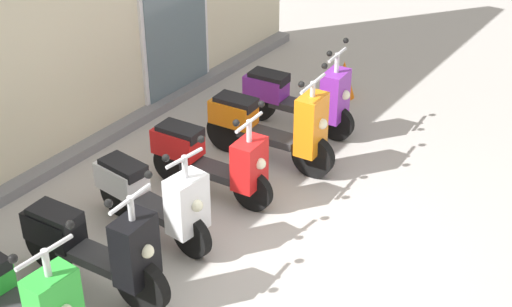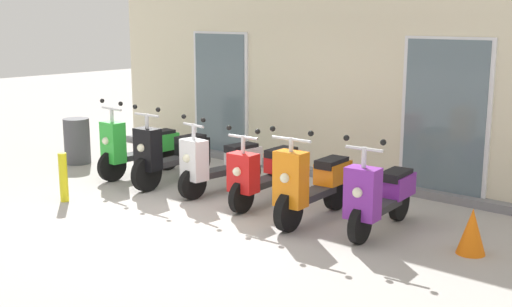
{
  "view_description": "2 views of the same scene",
  "coord_description": "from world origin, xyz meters",
  "px_view_note": "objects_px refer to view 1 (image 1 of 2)",
  "views": [
    {
      "loc": [
        -4.88,
        -3.19,
        4.47
      ],
      "look_at": [
        0.67,
        0.58,
        0.56
      ],
      "focal_mm": 52.19,
      "sensor_mm": 36.0,
      "label": 1
    },
    {
      "loc": [
        6.07,
        -5.71,
        2.58
      ],
      "look_at": [
        0.61,
        0.64,
        0.81
      ],
      "focal_mm": 45.8,
      "sensor_mm": 36.0,
      "label": 2
    }
  ],
  "objects_px": {
    "scooter_black": "(94,247)",
    "scooter_purple": "(300,96)",
    "scooter_green": "(18,297)",
    "scooter_orange": "(272,126)",
    "scooter_red": "(211,158)",
    "traffic_cone": "(344,79)",
    "scooter_white": "(153,196)"
  },
  "relations": [
    {
      "from": "scooter_white",
      "to": "scooter_purple",
      "type": "height_order",
      "value": "scooter_purple"
    },
    {
      "from": "scooter_purple",
      "to": "scooter_white",
      "type": "bearing_deg",
      "value": 179.41
    },
    {
      "from": "scooter_black",
      "to": "scooter_white",
      "type": "xyz_separation_m",
      "value": [
        0.92,
        0.13,
        -0.02
      ]
    },
    {
      "from": "scooter_white",
      "to": "scooter_purple",
      "type": "bearing_deg",
      "value": -0.59
    },
    {
      "from": "scooter_orange",
      "to": "scooter_purple",
      "type": "xyz_separation_m",
      "value": [
        0.89,
        0.17,
        -0.03
      ]
    },
    {
      "from": "scooter_green",
      "to": "scooter_orange",
      "type": "xyz_separation_m",
      "value": [
        3.56,
        -0.1,
        0.0
      ]
    },
    {
      "from": "scooter_green",
      "to": "scooter_red",
      "type": "relative_size",
      "value": 1.07
    },
    {
      "from": "scooter_purple",
      "to": "traffic_cone",
      "type": "height_order",
      "value": "scooter_purple"
    },
    {
      "from": "scooter_red",
      "to": "scooter_orange",
      "type": "xyz_separation_m",
      "value": [
        0.93,
        -0.17,
        0.02
      ]
    },
    {
      "from": "scooter_black",
      "to": "scooter_purple",
      "type": "height_order",
      "value": "scooter_black"
    },
    {
      "from": "scooter_green",
      "to": "scooter_red",
      "type": "bearing_deg",
      "value": 1.54
    },
    {
      "from": "scooter_purple",
      "to": "traffic_cone",
      "type": "distance_m",
      "value": 1.17
    },
    {
      "from": "scooter_white",
      "to": "traffic_cone",
      "type": "relative_size",
      "value": 2.94
    },
    {
      "from": "scooter_green",
      "to": "scooter_orange",
      "type": "bearing_deg",
      "value": -1.54
    },
    {
      "from": "scooter_white",
      "to": "scooter_black",
      "type": "bearing_deg",
      "value": -172.19
    },
    {
      "from": "scooter_green",
      "to": "traffic_cone",
      "type": "bearing_deg",
      "value": 0.75
    },
    {
      "from": "scooter_red",
      "to": "traffic_cone",
      "type": "height_order",
      "value": "scooter_red"
    },
    {
      "from": "scooter_orange",
      "to": "scooter_purple",
      "type": "relative_size",
      "value": 1.08
    },
    {
      "from": "scooter_green",
      "to": "scooter_red",
      "type": "height_order",
      "value": "scooter_green"
    },
    {
      "from": "scooter_orange",
      "to": "traffic_cone",
      "type": "distance_m",
      "value": 2.06
    },
    {
      "from": "scooter_black",
      "to": "traffic_cone",
      "type": "bearing_deg",
      "value": 1.13
    },
    {
      "from": "scooter_purple",
      "to": "scooter_red",
      "type": "bearing_deg",
      "value": -179.77
    },
    {
      "from": "scooter_black",
      "to": "scooter_red",
      "type": "relative_size",
      "value": 1.09
    },
    {
      "from": "scooter_orange",
      "to": "scooter_purple",
      "type": "distance_m",
      "value": 0.9
    },
    {
      "from": "scooter_red",
      "to": "scooter_orange",
      "type": "distance_m",
      "value": 0.94
    },
    {
      "from": "scooter_red",
      "to": "scooter_purple",
      "type": "bearing_deg",
      "value": 0.23
    },
    {
      "from": "scooter_black",
      "to": "scooter_orange",
      "type": "height_order",
      "value": "scooter_black"
    },
    {
      "from": "scooter_purple",
      "to": "traffic_cone",
      "type": "bearing_deg",
      "value": -0.25
    },
    {
      "from": "scooter_black",
      "to": "traffic_cone",
      "type": "height_order",
      "value": "scooter_black"
    },
    {
      "from": "traffic_cone",
      "to": "scooter_purple",
      "type": "bearing_deg",
      "value": 179.75
    },
    {
      "from": "scooter_green",
      "to": "scooter_black",
      "type": "xyz_separation_m",
      "value": [
        0.82,
        -0.02,
        -0.01
      ]
    },
    {
      "from": "scooter_black",
      "to": "scooter_red",
      "type": "xyz_separation_m",
      "value": [
        1.81,
        0.09,
        -0.01
      ]
    }
  ]
}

